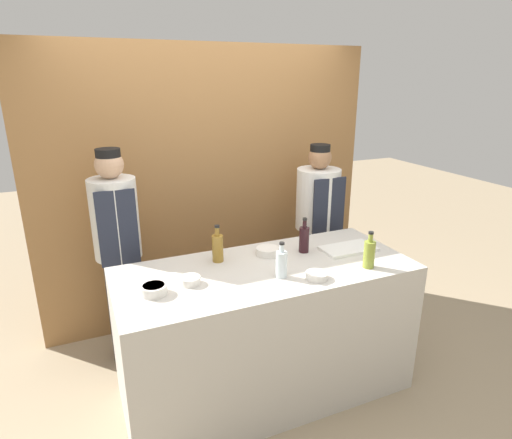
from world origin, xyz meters
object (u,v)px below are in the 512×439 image
(sauce_bowl_white, at_px, (316,275))
(bottle_oil, at_px, (369,253))
(chef_right, at_px, (317,228))
(sauce_bowl_red, at_px, (154,289))
(sauce_bowl_green, at_px, (268,251))
(cutting_board, at_px, (348,249))
(bottle_clear, at_px, (281,263))
(chef_left, at_px, (119,252))
(bottle_vinegar, at_px, (218,247))
(bottle_wine, at_px, (304,239))
(sauce_bowl_yellow, at_px, (190,280))

(sauce_bowl_white, height_order, bottle_oil, bottle_oil)
(chef_right, bearing_deg, sauce_bowl_red, -152.48)
(sauce_bowl_green, distance_m, chef_right, 0.95)
(cutting_board, bearing_deg, sauce_bowl_white, -145.81)
(bottle_clear, bearing_deg, bottle_oil, -9.78)
(sauce_bowl_red, xyz_separation_m, chef_left, (-0.11, 0.83, -0.07))
(bottle_vinegar, bearing_deg, cutting_board, -11.48)
(sauce_bowl_red, distance_m, chef_left, 0.84)
(chef_right, bearing_deg, bottle_oil, -102.72)
(bottle_vinegar, relative_size, bottle_wine, 1.02)
(bottle_wine, xyz_separation_m, chef_right, (0.49, 0.62, -0.19))
(bottle_wine, bearing_deg, sauce_bowl_red, -169.51)
(sauce_bowl_yellow, bearing_deg, sauce_bowl_red, -169.93)
(bottle_clear, height_order, bottle_wine, bottle_wine)
(sauce_bowl_yellow, bearing_deg, chef_left, 112.79)
(sauce_bowl_white, distance_m, chef_right, 1.21)
(sauce_bowl_green, distance_m, chef_left, 1.10)
(sauce_bowl_red, bearing_deg, bottle_oil, -8.07)
(bottle_vinegar, distance_m, chef_left, 0.81)
(bottle_clear, bearing_deg, bottle_vinegar, 126.69)
(sauce_bowl_yellow, distance_m, sauce_bowl_white, 0.77)
(chef_right, bearing_deg, cutting_board, -103.82)
(sauce_bowl_yellow, xyz_separation_m, bottle_oil, (1.13, -0.23, 0.07))
(bottle_wine, bearing_deg, sauce_bowl_green, 167.99)
(sauce_bowl_red, xyz_separation_m, sauce_bowl_white, (0.96, -0.20, -0.01))
(bottle_oil, bearing_deg, sauce_bowl_white, -178.59)
(bottle_vinegar, bearing_deg, bottle_wine, -8.26)
(sauce_bowl_yellow, relative_size, cutting_board, 0.32)
(sauce_bowl_red, xyz_separation_m, bottle_vinegar, (0.48, 0.29, 0.07))
(sauce_bowl_white, xyz_separation_m, bottle_wine, (0.14, 0.40, 0.08))
(cutting_board, xyz_separation_m, bottle_wine, (-0.31, 0.10, 0.09))
(sauce_bowl_green, height_order, bottle_oil, bottle_oil)
(sauce_bowl_white, bearing_deg, chef_left, 135.96)
(sauce_bowl_green, height_order, bottle_vinegar, bottle_vinegar)
(chef_right, bearing_deg, bottle_vinegar, -154.12)
(bottle_vinegar, relative_size, bottle_oil, 1.04)
(sauce_bowl_red, relative_size, sauce_bowl_green, 0.96)
(sauce_bowl_white, relative_size, chef_left, 0.08)
(sauce_bowl_green, distance_m, bottle_wine, 0.27)
(sauce_bowl_red, height_order, chef_right, chef_right)
(bottle_oil, xyz_separation_m, chef_left, (-1.46, 1.02, -0.14))
(sauce_bowl_green, relative_size, chef_left, 0.10)
(sauce_bowl_white, bearing_deg, chef_right, 58.56)
(sauce_bowl_yellow, height_order, bottle_vinegar, bottle_vinegar)
(bottle_wine, distance_m, chef_left, 1.36)
(bottle_oil, bearing_deg, bottle_vinegar, 150.93)
(sauce_bowl_yellow, height_order, chef_right, chef_right)
(cutting_board, relative_size, chef_right, 0.24)
(bottle_oil, xyz_separation_m, chef_right, (0.23, 1.02, -0.19))
(sauce_bowl_white, bearing_deg, bottle_clear, 149.36)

